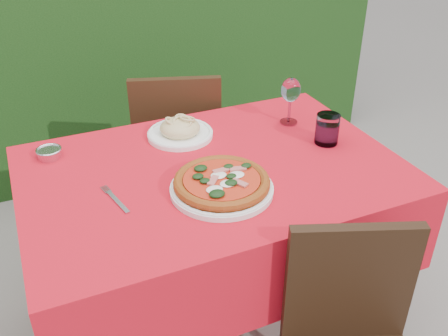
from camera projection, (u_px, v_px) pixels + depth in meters
name	position (u px, v px, depth m)	size (l,w,h in m)	color
ground	(215.00, 322.00, 2.07)	(60.00, 60.00, 0.00)	slate
hedge	(107.00, 12.00, 2.81)	(3.20, 0.55, 1.78)	black
dining_table	(213.00, 204.00, 1.76)	(1.26, 0.86, 0.75)	#4C2A18
chair_far	(178.00, 145.00, 2.34)	(0.49, 0.49, 0.86)	black
pizza_plate	(222.00, 184.00, 1.54)	(0.38, 0.38, 0.06)	white
pasta_plate	(180.00, 130.00, 1.86)	(0.25, 0.25, 0.07)	white
water_glass	(327.00, 131.00, 1.80)	(0.08, 0.08, 0.11)	silver
wine_glass	(291.00, 92.00, 1.91)	(0.08, 0.08, 0.19)	silver
fork	(118.00, 202.00, 1.50)	(0.02, 0.19, 0.00)	#BBBCC3
steel_ramekin	(49.00, 154.00, 1.73)	(0.08, 0.08, 0.03)	silver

